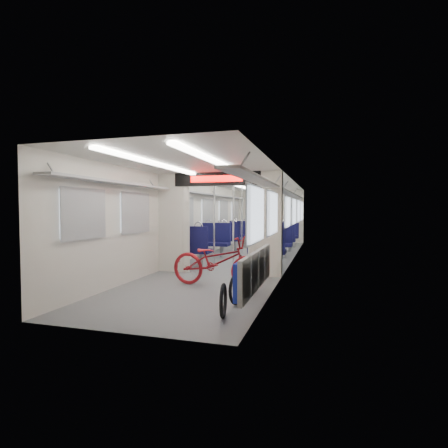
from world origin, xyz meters
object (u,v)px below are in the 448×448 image
seat_bay_far_left (234,234)px  seat_bay_far_right (285,235)px  seat_bay_near_right (272,242)px  bicycle (217,261)px  seat_bay_near_left (204,241)px  stanchion_near_left (214,222)px  stanchion_far_right (260,219)px  stanchion_far_left (242,219)px  bike_hoop_b (237,290)px  flip_bench (255,270)px  stanchion_near_right (233,223)px  bike_hoop_c (247,284)px  bike_hoop_a (223,302)px

seat_bay_far_left → seat_bay_far_right: seat_bay_far_left is taller
seat_bay_near_right → bicycle: bearing=-99.3°
seat_bay_near_left → stanchion_near_left: size_ratio=0.99×
seat_bay_far_right → stanchion_far_right: bearing=-109.5°
seat_bay_far_left → seat_bay_far_right: bearing=6.1°
stanchion_far_left → stanchion_far_right: bearing=-17.2°
seat_bay_near_right → seat_bay_far_right: seat_bay_near_right is taller
seat_bay_far_right → stanchion_near_left: bearing=-105.9°
bicycle → seat_bay_far_left: bearing=18.0°
bicycle → bike_hoop_b: bearing=-142.2°
flip_bench → stanchion_near_left: (-1.71, 3.36, 0.57)m
flip_bench → seat_bay_near_left: (-2.29, 4.25, -0.01)m
flip_bench → seat_bay_near_left: bearing=118.3°
seat_bay_far_left → stanchion_far_left: (0.62, -1.38, 0.60)m
stanchion_near_right → stanchion_near_left: bearing=145.5°
bike_hoop_c → seat_bay_near_right: size_ratio=0.21×
flip_bench → stanchion_near_right: bearing=110.4°
bike_hoop_b → stanchion_near_left: (-1.41, 3.24, 0.92)m
bike_hoop_c → stanchion_near_left: stanchion_near_left is taller
bike_hoop_a → stanchion_near_right: stanchion_near_right is taller
seat_bay_far_left → stanchion_far_left: bearing=-65.9°
bike_hoop_b → bike_hoop_a: bearing=-91.9°
seat_bay_near_right → seat_bay_far_left: seat_bay_near_right is taller
seat_bay_near_left → seat_bay_far_left: seat_bay_near_left is taller
seat_bay_near_left → stanchion_far_right: stanchion_far_right is taller
bicycle → seat_bay_far_left: 6.59m
seat_bay_near_right → stanchion_near_left: stanchion_near_left is taller
bike_hoop_c → bicycle: bearing=140.8°
seat_bay_far_right → stanchion_near_left: 4.75m
bicycle → flip_bench: bicycle is taller
bike_hoop_a → bike_hoop_b: size_ratio=0.92×
stanchion_near_left → flip_bench: bearing=-63.1°
flip_bench → seat_bay_far_right: 7.91m
stanchion_near_left → stanchion_near_right: bearing=-34.5°
seat_bay_near_left → stanchion_near_right: bearing=-47.7°
bicycle → seat_bay_near_right: bearing=-2.8°
bicycle → stanchion_near_left: 2.35m
flip_bench → bike_hoop_c: bearing=112.0°
bike_hoop_a → bike_hoop_c: 1.21m
bike_hoop_b → seat_bay_near_left: size_ratio=0.22×
seat_bay_near_left → seat_bay_near_right: (1.87, 0.38, -0.01)m
stanchion_near_right → stanchion_far_right: same height
flip_bench → seat_bay_far_left: 8.03m
stanchion_far_left → seat_bay_far_left: bearing=114.1°
bike_hoop_a → seat_bay_near_right: bearing=91.0°
seat_bay_far_right → stanchion_far_right: (-0.63, -1.77, 0.63)m
seat_bay_near_right → seat_bay_far_left: 3.59m
bike_hoop_c → seat_bay_far_left: (-2.02, 7.04, 0.34)m
bicycle → bike_hoop_a: bearing=-153.5°
bike_hoop_b → seat_bay_far_left: bearing=104.7°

